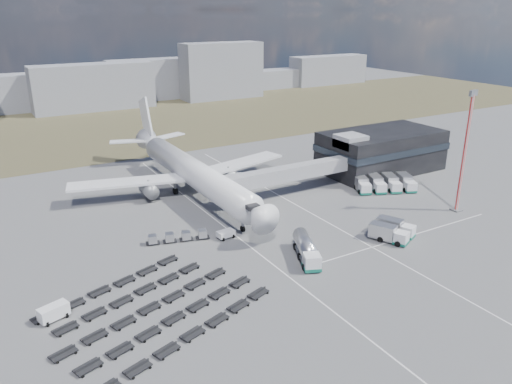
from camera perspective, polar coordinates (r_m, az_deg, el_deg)
ground at (r=84.98m, az=1.43°, el=-6.69°), size 420.00×420.00×0.00m
grass_strip at (r=182.97m, az=-17.14°, el=7.15°), size 420.00×90.00×0.01m
lane_markings at (r=92.18m, az=5.63°, el=-4.54°), size 47.12×110.00×0.01m
terminal at (r=128.93m, az=14.06°, el=4.66°), size 30.40×16.40×11.00m
jet_bridge at (r=106.94m, az=2.95°, el=1.97°), size 30.30×3.80×7.05m
airliner at (r=109.82m, az=-7.47°, el=2.45°), size 51.59×64.53×17.62m
skyline at (r=220.52m, az=-18.53°, el=11.39°), size 313.28×27.39×24.62m
fuel_tanker at (r=81.93m, az=5.78°, el=-6.54°), size 6.58×10.67×3.39m
pushback_tug at (r=89.20m, az=-3.48°, el=-4.86°), size 3.25×2.07×1.41m
utility_van at (r=72.12m, az=-22.11°, el=-12.67°), size 4.20×2.86×2.09m
catering_truck at (r=118.41m, az=-6.23°, el=1.95°), size 4.38×7.38×3.17m
service_trucks_near at (r=91.95m, az=15.29°, el=-4.25°), size 7.96×8.52×2.73m
service_trucks_far at (r=115.95m, az=14.42°, el=0.98°), size 14.62×11.65×2.86m
uld_row at (r=88.72m, az=-8.92°, el=-5.07°), size 11.06×4.28×1.53m
baggage_dollies at (r=70.50m, az=-11.91°, el=-12.93°), size 31.80×26.72×0.75m
floodlight_mast at (r=105.41m, az=22.73°, el=4.17°), size 2.31×1.87×24.25m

